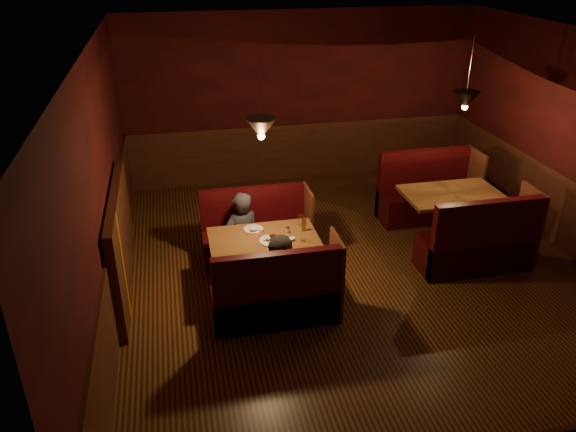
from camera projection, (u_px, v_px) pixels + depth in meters
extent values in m
cube|color=#34190E|center=(362.00, 279.00, 7.17)|extent=(6.00, 7.00, 0.01)
cube|color=black|center=(378.00, 45.00, 5.88)|extent=(6.00, 7.00, 0.01)
cube|color=black|center=(301.00, 98.00, 9.59)|extent=(6.00, 0.01, 2.90)
cube|color=black|center=(561.00, 383.00, 3.45)|extent=(6.00, 0.01, 2.90)
cube|color=black|center=(101.00, 196.00, 5.96)|extent=(0.01, 7.00, 2.90)
cube|color=#421911|center=(300.00, 151.00, 9.99)|extent=(6.00, 0.04, 1.00)
cube|color=#421911|center=(116.00, 272.00, 6.39)|extent=(0.04, 7.00, 1.00)
cube|color=#421911|center=(576.00, 222.00, 7.50)|extent=(0.04, 7.00, 1.00)
cube|color=#421911|center=(121.00, 243.00, 6.68)|extent=(0.10, 2.20, 1.30)
cube|color=#BA8A15|center=(124.00, 266.00, 6.21)|extent=(0.01, 0.12, 1.30)
cylinder|color=#333333|center=(260.00, 92.00, 5.93)|extent=(0.01, 0.01, 0.80)
cone|color=black|center=(261.00, 128.00, 6.11)|extent=(0.34, 0.34, 0.22)
sphere|color=#FFBF72|center=(261.00, 136.00, 6.15)|extent=(0.08, 0.08, 0.08)
cylinder|color=#333333|center=(470.00, 68.00, 6.99)|extent=(0.01, 0.01, 0.80)
cone|color=black|center=(466.00, 100.00, 7.16)|extent=(0.34, 0.34, 0.22)
sphere|color=#FFBF72|center=(465.00, 107.00, 7.20)|extent=(0.08, 0.08, 0.08)
cube|color=brown|center=(264.00, 239.00, 6.72)|extent=(1.30, 0.79, 0.05)
cylinder|color=#421911|center=(264.00, 264.00, 6.87)|extent=(0.13, 0.13, 0.65)
cylinder|color=#421911|center=(265.00, 285.00, 7.01)|extent=(0.52, 0.52, 0.04)
cylinder|color=silver|center=(271.00, 241.00, 6.61)|extent=(0.26, 0.26, 0.02)
cube|color=black|center=(273.00, 237.00, 6.65)|extent=(0.08, 0.07, 0.03)
ellipsoid|color=silver|center=(268.00, 238.00, 6.59)|extent=(0.07, 0.07, 0.05)
cube|color=tan|center=(278.00, 242.00, 6.54)|extent=(0.07, 0.05, 0.03)
cylinder|color=silver|center=(267.00, 241.00, 6.57)|extent=(0.11, 0.07, 0.01)
cylinder|color=silver|center=(253.00, 229.00, 6.88)|extent=(0.24, 0.24, 0.01)
ellipsoid|color=beige|center=(253.00, 229.00, 6.82)|extent=(0.09, 0.09, 0.05)
cube|color=silver|center=(257.00, 231.00, 6.82)|extent=(0.18, 0.06, 0.00)
cylinder|color=white|center=(288.00, 230.00, 6.78)|extent=(0.05, 0.05, 0.08)
cylinder|color=white|center=(301.00, 220.00, 6.96)|extent=(0.07, 0.07, 0.14)
cylinder|color=white|center=(303.00, 236.00, 6.60)|extent=(0.07, 0.07, 0.14)
cylinder|color=#47230F|center=(304.00, 225.00, 6.83)|extent=(0.06, 0.06, 0.15)
cylinder|color=#47230F|center=(304.00, 217.00, 6.78)|extent=(0.02, 0.02, 0.07)
ellipsoid|color=white|center=(292.00, 239.00, 6.63)|extent=(0.10, 0.11, 0.04)
cube|color=black|center=(256.00, 246.00, 7.51)|extent=(1.39, 0.51, 0.42)
cube|color=black|center=(253.00, 221.00, 7.57)|extent=(1.39, 0.11, 0.98)
cube|color=#421911|center=(308.00, 222.00, 7.52)|extent=(0.04, 0.51, 0.98)
cube|color=black|center=(275.00, 303.00, 6.33)|extent=(1.39, 0.51, 0.42)
cube|color=black|center=(278.00, 292.00, 6.03)|extent=(1.39, 0.11, 0.98)
cube|color=#421911|center=(336.00, 275.00, 6.34)|extent=(0.04, 0.51, 0.98)
cube|color=brown|center=(452.00, 194.00, 7.75)|extent=(1.34, 0.85, 0.05)
cylinder|color=#421911|center=(449.00, 219.00, 7.92)|extent=(0.14, 0.14, 0.70)
cylinder|color=#421911|center=(446.00, 239.00, 8.07)|extent=(0.56, 0.56, 0.04)
cube|color=black|center=(426.00, 205.00, 8.61)|extent=(1.44, 0.55, 0.45)
cube|color=black|center=(422.00, 182.00, 8.67)|extent=(1.44, 0.12, 1.06)
cube|color=#421911|center=(473.00, 183.00, 8.62)|extent=(0.04, 0.55, 1.06)
cube|color=black|center=(473.00, 252.00, 7.34)|extent=(1.44, 0.55, 0.45)
cube|color=black|center=(485.00, 239.00, 7.01)|extent=(1.44, 0.12, 1.06)
cube|color=#421911|center=(528.00, 226.00, 7.34)|extent=(0.04, 0.55, 1.06)
imported|color=#292731|center=(241.00, 217.00, 7.19)|extent=(0.59, 0.49, 1.39)
imported|color=#3E3833|center=(284.00, 266.00, 6.12)|extent=(0.77, 0.65, 1.39)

